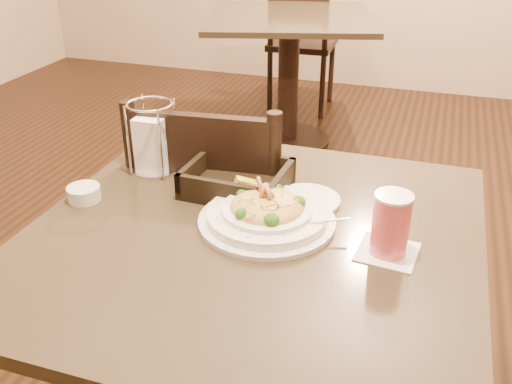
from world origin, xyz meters
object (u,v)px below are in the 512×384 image
(napkin_caddy, at_px, (153,142))
(butter_ramekin, at_px, (84,193))
(dining_chair_near, at_px, (219,235))
(side_plate, at_px, (307,200))
(main_table, at_px, (253,323))
(background_table, at_px, (289,58))
(pasta_bowl, at_px, (267,212))
(bread_basket, at_px, (237,182))
(dining_chair_far, at_px, (301,38))
(drink_glass, at_px, (391,225))

(napkin_caddy, height_order, butter_ramekin, napkin_caddy)
(dining_chair_near, height_order, side_plate, dining_chair_near)
(butter_ramekin, bearing_deg, main_table, -1.21)
(background_table, relative_size, butter_ramekin, 15.13)
(main_table, xyz_separation_m, pasta_bowl, (0.02, 0.04, 0.27))
(dining_chair_near, height_order, bread_basket, dining_chair_near)
(dining_chair_far, xyz_separation_m, drink_glass, (0.87, -2.80, 0.33))
(napkin_caddy, relative_size, butter_ramekin, 2.40)
(dining_chair_near, bearing_deg, background_table, -86.56)
(pasta_bowl, relative_size, napkin_caddy, 1.79)
(main_table, xyz_separation_m, bread_basket, (-0.09, 0.16, 0.26))
(napkin_caddy, bearing_deg, bread_basket, -9.57)
(pasta_bowl, xyz_separation_m, butter_ramekin, (-0.42, -0.03, -0.01))
(napkin_caddy, height_order, side_plate, napkin_caddy)
(bread_basket, distance_m, butter_ramekin, 0.34)
(drink_glass, relative_size, napkin_caddy, 0.71)
(napkin_caddy, distance_m, side_plate, 0.40)
(pasta_bowl, distance_m, side_plate, 0.13)
(dining_chair_far, height_order, butter_ramekin, dining_chair_far)
(bread_basket, bearing_deg, pasta_bowl, -47.52)
(pasta_bowl, height_order, butter_ramekin, pasta_bowl)
(napkin_caddy, xyz_separation_m, side_plate, (0.39, -0.04, -0.07))
(side_plate, bearing_deg, napkin_caddy, 173.91)
(dining_chair_near, bearing_deg, side_plate, 140.58)
(pasta_bowl, height_order, side_plate, pasta_bowl)
(dining_chair_near, relative_size, napkin_caddy, 5.29)
(main_table, xyz_separation_m, butter_ramekin, (-0.40, 0.01, 0.26))
(drink_glass, height_order, side_plate, drink_glass)
(pasta_bowl, relative_size, drink_glass, 2.51)
(background_table, relative_size, dining_chair_far, 1.19)
(pasta_bowl, distance_m, bread_basket, 0.16)
(main_table, distance_m, dining_chair_near, 0.41)
(bread_basket, bearing_deg, background_table, 101.86)
(background_table, relative_size, bread_basket, 4.78)
(main_table, relative_size, bread_basket, 3.88)
(main_table, height_order, dining_chair_near, dining_chair_near)
(main_table, xyz_separation_m, dining_chair_near, (-0.22, 0.35, -0.02))
(pasta_bowl, relative_size, bread_basket, 1.36)
(dining_chair_near, distance_m, pasta_bowl, 0.49)
(dining_chair_near, relative_size, pasta_bowl, 2.96)
(drink_glass, relative_size, side_plate, 0.84)
(pasta_bowl, distance_m, butter_ramekin, 0.42)
(background_table, distance_m, side_plate, 2.15)
(dining_chair_near, xyz_separation_m, pasta_bowl, (0.24, -0.31, 0.29))
(dining_chair_far, relative_size, drink_glass, 7.43)
(bread_basket, relative_size, napkin_caddy, 1.32)
(dining_chair_far, distance_m, side_plate, 2.75)
(bread_basket, relative_size, side_plate, 1.56)
(background_table, xyz_separation_m, butter_ramekin, (0.12, -2.20, 0.26))
(pasta_bowl, bearing_deg, background_table, 103.94)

